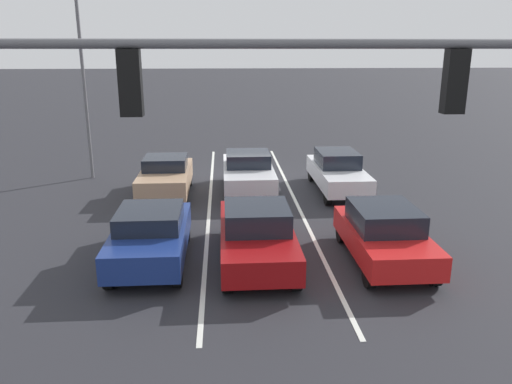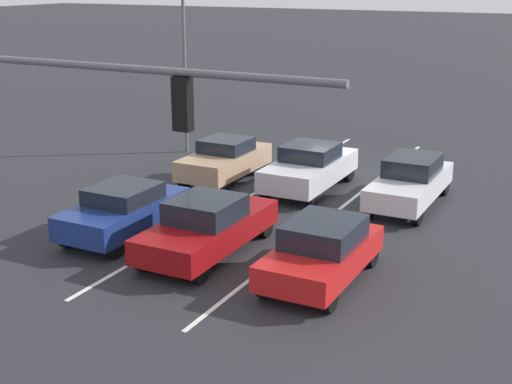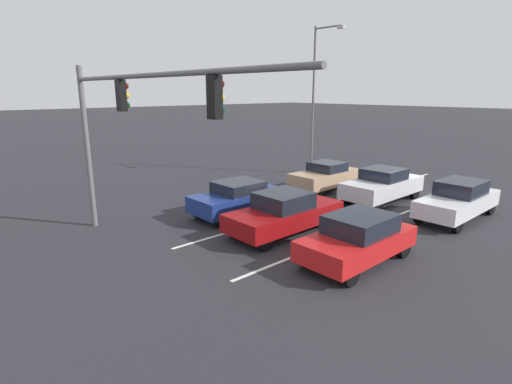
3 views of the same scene
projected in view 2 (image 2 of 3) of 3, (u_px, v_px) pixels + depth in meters
ground_plane at (334, 176)px, 26.61m from camera, size 240.00×240.00×0.00m
lane_stripe_left_divider at (342, 207)px, 23.00m from camera, size 0.12×18.83×0.01m
lane_stripe_center_divider at (254, 194)px, 24.41m from camera, size 0.12×18.83×0.01m
car_navy_rightlane_front at (124, 210)px, 20.33m from camera, size 1.88×4.12×1.49m
car_maroon_midlane_front at (207, 226)px, 19.02m from camera, size 1.91×4.71×1.57m
car_red_leftlane_front at (322, 251)px, 17.31m from camera, size 1.85×4.05×1.52m
car_silver_midlane_second at (310, 167)px, 24.63m from camera, size 1.92×4.57×1.61m
car_white_leftlane_second at (410, 181)px, 22.99m from camera, size 1.73×4.66×1.60m
car_tan_rightlane_second at (225, 159)px, 25.78m from camera, size 1.83×4.08×1.54m
street_lamp_right_shoulder at (188, 28)px, 28.54m from camera, size 2.15×0.24×8.97m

